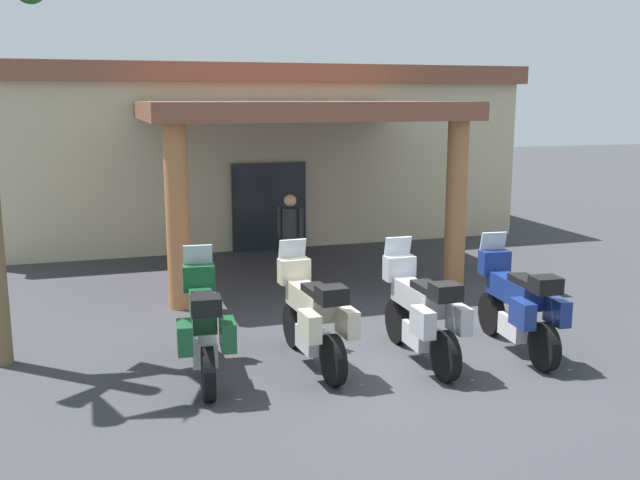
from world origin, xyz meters
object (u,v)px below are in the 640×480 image
object	(u,v)px
motel_building	(240,148)
pedestrian	(290,232)
motorcycle_green	(203,326)
motorcycle_silver	(421,312)
motorcycle_cream	(313,316)
motorcycle_blue	(518,305)

from	to	relation	value
motel_building	pedestrian	size ratio (longest dim) A/B	7.79
motel_building	motorcycle_green	size ratio (longest dim) A/B	6.25
motorcycle_silver	motel_building	bearing A→B (deg)	1.31
motel_building	pedestrian	bearing A→B (deg)	-93.24
motel_building	motorcycle_green	xyz separation A→B (m)	(-2.61, -11.15, -1.55)
motorcycle_cream	motorcycle_silver	size ratio (longest dim) A/B	1.00
pedestrian	motorcycle_blue	bearing A→B (deg)	60.83
motorcycle_cream	pedestrian	distance (m)	4.49
motorcycle_blue	motorcycle_cream	bearing A→B (deg)	87.23
motorcycle_silver	motorcycle_blue	xyz separation A→B (m)	(1.48, -0.06, 0.00)
motorcycle_blue	pedestrian	bearing A→B (deg)	27.87
motorcycle_green	pedestrian	size ratio (longest dim) A/B	1.25
motorcycle_green	pedestrian	world-z (taller)	pedestrian
motorcycle_green	motorcycle_blue	bearing A→B (deg)	-89.90
pedestrian	motorcycle_green	bearing A→B (deg)	9.01
motorcycle_green	motorcycle_blue	size ratio (longest dim) A/B	1.00
motel_building	motorcycle_silver	bearing A→B (deg)	-88.91
motorcycle_cream	pedestrian	size ratio (longest dim) A/B	1.25
motorcycle_green	motorcycle_cream	size ratio (longest dim) A/B	1.00
motorcycle_blue	motorcycle_green	bearing A→B (deg)	89.56
motorcycle_cream	motorcycle_silver	distance (m)	1.51
motorcycle_blue	pedestrian	distance (m)	5.21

